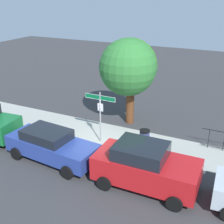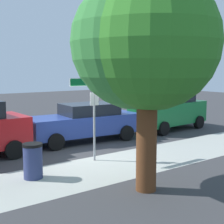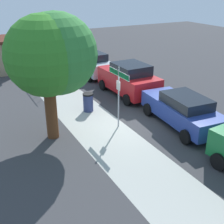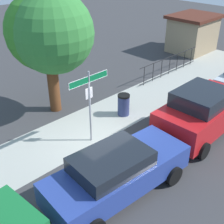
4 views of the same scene
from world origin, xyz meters
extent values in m
plane|color=#38383A|center=(0.00, 0.00, 0.00)|extent=(60.00, 60.00, 0.00)
cube|color=#A6A9A0|center=(2.00, 1.30, 0.00)|extent=(24.00, 2.60, 0.00)
cylinder|color=#9EA0A5|center=(0.04, 0.40, 1.44)|extent=(0.07, 0.07, 2.88)
cube|color=#0F723D|center=(0.04, 0.40, 2.59)|extent=(1.73, 0.02, 0.22)
cube|color=white|center=(0.04, 0.40, 2.59)|extent=(1.76, 0.02, 0.25)
cube|color=silver|center=(0.04, 0.42, 2.04)|extent=(0.32, 0.02, 0.42)
cylinder|color=#5A321A|center=(0.50, 3.42, 1.46)|extent=(0.50, 0.50, 2.92)
sphere|color=#307C24|center=(0.40, 3.47, 3.63)|extent=(3.25, 3.25, 3.25)
sphere|color=#317B34|center=(0.47, 3.02, 3.64)|extent=(3.31, 3.31, 3.31)
sphere|color=#428E32|center=(0.26, 3.05, 3.77)|extent=(2.20, 2.20, 2.20)
cube|color=#283D90|center=(-1.20, -2.29, 0.71)|extent=(4.77, 2.06, 0.78)
cube|color=black|center=(-1.48, -2.26, 1.33)|extent=(2.34, 1.67, 0.46)
cylinder|color=black|center=(0.44, -1.56, 0.32)|extent=(0.66, 0.27, 0.64)
cylinder|color=black|center=(0.31, -3.26, 0.32)|extent=(0.66, 0.27, 0.64)
cylinder|color=black|center=(-2.71, -1.31, 0.32)|extent=(0.66, 0.27, 0.64)
cube|color=red|center=(3.60, -2.26, 0.84)|extent=(4.37, 2.00, 1.05)
cube|color=black|center=(3.34, -2.26, 1.65)|extent=(2.11, 1.73, 0.57)
cylinder|color=black|center=(5.06, -1.27, 0.32)|extent=(0.64, 0.23, 0.64)
cylinder|color=black|center=(2.11, -1.31, 0.32)|extent=(0.64, 0.23, 0.64)
cylinder|color=black|center=(2.14, -3.24, 0.32)|extent=(0.64, 0.23, 0.64)
cylinder|color=black|center=(6.94, -1.17, 0.32)|extent=(0.65, 0.25, 0.64)
cylinder|color=black|center=(7.75, 2.30, 1.05)|extent=(5.33, 0.04, 0.04)
cylinder|color=black|center=(7.75, 2.30, 0.12)|extent=(5.33, 0.04, 0.04)
cylinder|color=black|center=(5.46, 2.30, 0.53)|extent=(0.03, 0.03, 1.05)
cylinder|color=black|center=(6.23, 2.30, 0.53)|extent=(0.03, 0.03, 1.05)
cylinder|color=black|center=(6.99, 2.30, 0.53)|extent=(0.03, 0.03, 1.05)
cylinder|color=black|center=(7.75, 2.30, 0.53)|extent=(0.03, 0.03, 1.05)
cylinder|color=black|center=(8.51, 2.30, 0.53)|extent=(0.03, 0.03, 1.05)
cylinder|color=black|center=(9.27, 2.30, 0.53)|extent=(0.03, 0.03, 1.05)
cylinder|color=black|center=(10.04, 2.30, 0.53)|extent=(0.03, 0.03, 1.05)
cube|color=#998466|center=(12.42, 3.80, 1.14)|extent=(2.98, 2.42, 2.29)
cube|color=#4C2319|center=(12.42, 3.80, 2.39)|extent=(3.34, 2.78, 0.20)
cylinder|color=navy|center=(2.39, 0.90, 0.45)|extent=(0.52, 0.52, 0.90)
cylinder|color=black|center=(2.39, 0.90, 0.94)|extent=(0.55, 0.55, 0.08)
camera|label=1|loc=(6.77, -12.08, 7.75)|focal=46.55mm
camera|label=2|loc=(5.92, 9.30, 3.02)|focal=53.21mm
camera|label=3|loc=(-10.91, 6.56, 6.27)|focal=47.59mm
camera|label=4|loc=(-6.17, -7.05, 6.77)|focal=48.00mm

